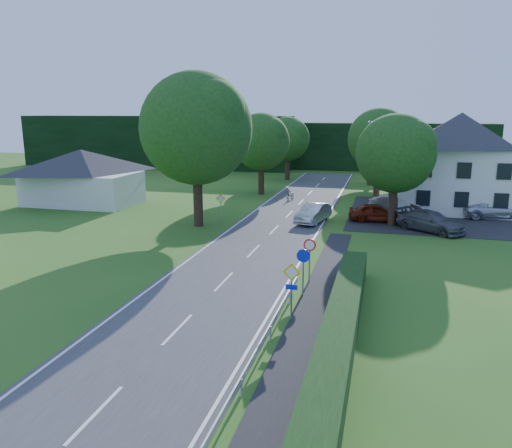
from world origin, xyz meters
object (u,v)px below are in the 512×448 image
(moving_car, at_px, (313,213))
(parked_car_grey, at_px, (431,221))
(motorcycle, at_px, (290,195))
(parked_car_silver_b, at_px, (494,209))
(parked_car_silver_a, at_px, (397,204))
(parasol, at_px, (394,208))
(streetlight, at_px, (389,165))
(parked_car_red, at_px, (376,212))

(moving_car, bearing_deg, parked_car_grey, 7.15)
(motorcycle, relative_size, parked_car_grey, 0.37)
(parked_car_grey, relative_size, parked_car_silver_b, 0.99)
(parked_car_silver_a, bearing_deg, parasol, -172.31)
(parked_car_silver_a, bearing_deg, streetlight, 178.54)
(moving_car, xyz_separation_m, parked_car_silver_a, (6.54, 5.78, 0.03))
(moving_car, height_order, parked_car_red, moving_car)
(parked_car_red, bearing_deg, parked_car_silver_b, -74.75)
(parked_car_silver_b, relative_size, parasol, 2.70)
(parked_car_silver_b, xyz_separation_m, parasol, (-8.04, -2.35, 0.15))
(motorcycle, height_order, parasol, parasol)
(moving_car, relative_size, parked_car_red, 1.06)
(parked_car_red, bearing_deg, motorcycle, 40.37)
(parked_car_grey, bearing_deg, parked_car_silver_a, 54.99)
(streetlight, bearing_deg, moving_car, -154.61)
(parked_car_silver_b, height_order, parasol, parasol)
(parked_car_red, xyz_separation_m, parasol, (1.41, 1.48, 0.15))
(parked_car_silver_b, bearing_deg, motorcycle, 66.51)
(parked_car_red, xyz_separation_m, parked_car_silver_b, (9.44, 3.83, 0.00))
(parked_car_grey, bearing_deg, parked_car_silver_b, -4.65)
(parked_car_silver_a, relative_size, parked_car_silver_b, 0.90)
(moving_car, bearing_deg, parasol, 39.30)
(streetlight, distance_m, parked_car_silver_b, 9.78)
(parasol, bearing_deg, motorcycle, 147.28)
(parked_car_red, relative_size, parked_car_silver_a, 0.91)
(parked_car_red, height_order, parked_car_silver_b, parked_car_silver_b)
(streetlight, distance_m, moving_car, 7.23)
(moving_car, xyz_separation_m, parasol, (6.20, 3.12, 0.13))
(motorcycle, bearing_deg, moving_car, -59.85)
(parked_car_silver_b, bearing_deg, parked_car_grey, 128.26)
(moving_car, height_order, parked_car_silver_a, parked_car_silver_a)
(parked_car_silver_a, distance_m, parked_car_silver_b, 7.70)
(parked_car_silver_a, bearing_deg, moving_car, 146.41)
(moving_car, distance_m, motorcycle, 10.13)
(streetlight, xyz_separation_m, parasol, (0.58, 0.46, -3.55))
(moving_car, relative_size, parked_car_silver_a, 0.96)
(moving_car, relative_size, parasol, 2.34)
(parked_car_grey, xyz_separation_m, parked_car_silver_b, (5.44, 6.31, -0.02))
(parked_car_silver_a, height_order, parked_car_silver_b, parked_car_silver_a)
(parked_car_silver_b, bearing_deg, parked_car_red, 101.14)
(motorcycle, distance_m, parked_car_grey, 16.14)
(streetlight, relative_size, parasol, 4.13)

